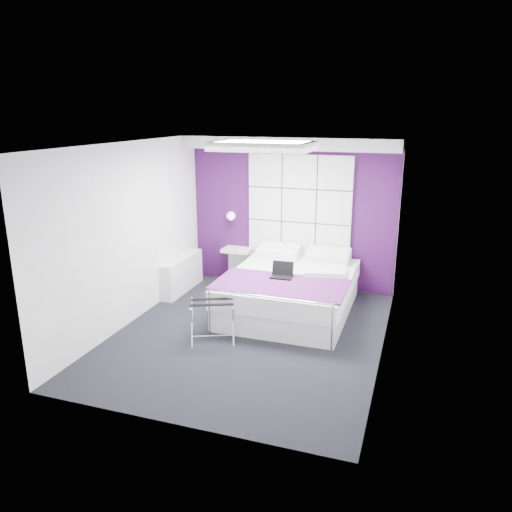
% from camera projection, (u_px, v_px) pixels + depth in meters
% --- Properties ---
extents(floor, '(4.40, 4.40, 0.00)m').
position_uv_depth(floor, '(249.00, 334.00, 6.96)').
color(floor, black).
rests_on(floor, ground).
extents(ceiling, '(4.40, 4.40, 0.00)m').
position_uv_depth(ceiling, '(248.00, 144.00, 6.24)').
color(ceiling, white).
rests_on(ceiling, wall_back).
extents(wall_back, '(3.60, 0.00, 3.60)m').
position_uv_depth(wall_back, '(291.00, 213.00, 8.60)').
color(wall_back, white).
rests_on(wall_back, floor).
extents(wall_left, '(0.00, 4.40, 4.40)m').
position_uv_depth(wall_left, '(131.00, 234.00, 7.15)').
color(wall_left, white).
rests_on(wall_left, floor).
extents(wall_right, '(0.00, 4.40, 4.40)m').
position_uv_depth(wall_right, '(389.00, 257.00, 6.05)').
color(wall_right, white).
rests_on(wall_right, floor).
extents(accent_wall, '(3.58, 0.02, 2.58)m').
position_uv_depth(accent_wall, '(291.00, 213.00, 8.59)').
color(accent_wall, '#3B0F43').
rests_on(accent_wall, wall_back).
extents(soffit, '(3.58, 0.50, 0.20)m').
position_uv_depth(soffit, '(289.00, 143.00, 8.04)').
color(soffit, white).
rests_on(soffit, wall_back).
extents(headboard, '(1.80, 0.08, 2.30)m').
position_uv_depth(headboard, '(299.00, 222.00, 8.54)').
color(headboard, silver).
rests_on(headboard, wall_back).
extents(skylight, '(1.36, 0.86, 0.12)m').
position_uv_depth(skylight, '(263.00, 145.00, 6.80)').
color(skylight, white).
rests_on(skylight, ceiling).
extents(wall_lamp, '(0.15, 0.15, 0.15)m').
position_uv_depth(wall_lamp, '(232.00, 216.00, 8.82)').
color(wall_lamp, white).
rests_on(wall_lamp, wall_back).
extents(radiator, '(0.22, 1.20, 0.60)m').
position_uv_depth(radiator, '(182.00, 274.00, 8.58)').
color(radiator, white).
rests_on(radiator, floor).
extents(bed, '(1.87, 2.27, 0.79)m').
position_uv_depth(bed, '(291.00, 290.00, 7.69)').
color(bed, white).
rests_on(bed, floor).
extents(nightstand, '(0.50, 0.39, 0.06)m').
position_uv_depth(nightstand, '(237.00, 250.00, 8.92)').
color(nightstand, white).
rests_on(nightstand, wall_back).
extents(luggage_rack, '(0.57, 0.42, 0.56)m').
position_uv_depth(luggage_rack, '(213.00, 321.00, 6.71)').
color(luggage_rack, silver).
rests_on(luggage_rack, floor).
extents(laptop, '(0.32, 0.23, 0.23)m').
position_uv_depth(laptop, '(282.00, 273.00, 7.36)').
color(laptop, black).
rests_on(laptop, bed).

